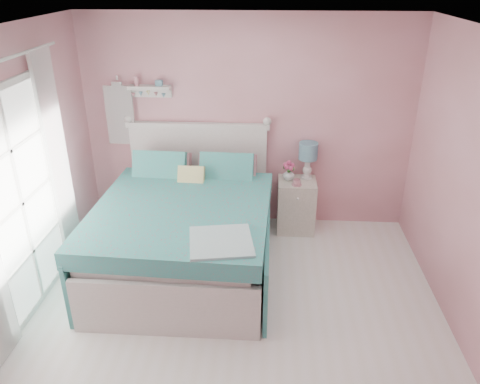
# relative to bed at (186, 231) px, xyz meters

# --- Properties ---
(floor) EXTENTS (4.50, 4.50, 0.00)m
(floor) POSITION_rel_bed_xyz_m (0.61, -1.11, -0.43)
(floor) COLOR white
(floor) RESTS_ON ground
(room_shell) EXTENTS (4.50, 4.50, 4.50)m
(room_shell) POSITION_rel_bed_xyz_m (0.61, -1.11, 1.16)
(room_shell) COLOR tan
(room_shell) RESTS_ON floor
(bed) EXTENTS (1.85, 2.30, 1.32)m
(bed) POSITION_rel_bed_xyz_m (0.00, 0.00, 0.00)
(bed) COLOR silver
(bed) RESTS_ON floor
(nightstand) EXTENTS (0.46, 0.46, 0.67)m
(nightstand) POSITION_rel_bed_xyz_m (1.24, 0.89, -0.09)
(nightstand) COLOR beige
(nightstand) RESTS_ON floor
(table_lamp) EXTENTS (0.23, 0.23, 0.46)m
(table_lamp) POSITION_rel_bed_xyz_m (1.36, 1.00, 0.56)
(table_lamp) COLOR white
(table_lamp) RESTS_ON nightstand
(vase) EXTENTS (0.18, 0.18, 0.15)m
(vase) POSITION_rel_bed_xyz_m (1.13, 0.92, 0.31)
(vase) COLOR silver
(vase) RESTS_ON nightstand
(teacup) EXTENTS (0.10, 0.10, 0.07)m
(teacup) POSITION_rel_bed_xyz_m (1.22, 0.77, 0.28)
(teacup) COLOR pink
(teacup) RESTS_ON nightstand
(roses) EXTENTS (0.14, 0.11, 0.12)m
(roses) POSITION_rel_bed_xyz_m (1.13, 0.92, 0.43)
(roses) COLOR #D3487E
(roses) RESTS_ON vase
(wall_shelf) EXTENTS (0.50, 0.15, 0.25)m
(wall_shelf) POSITION_rel_bed_xyz_m (-0.55, 1.08, 1.31)
(wall_shelf) COLOR silver
(wall_shelf) RESTS_ON room_shell
(hanging_dress) EXTENTS (0.34, 0.03, 0.72)m
(hanging_dress) POSITION_rel_bed_xyz_m (-0.94, 1.07, 0.97)
(hanging_dress) COLOR white
(hanging_dress) RESTS_ON room_shell
(french_door) EXTENTS (0.04, 1.32, 2.16)m
(french_door) POSITION_rel_bed_xyz_m (-1.36, -0.71, 0.65)
(french_door) COLOR silver
(french_door) RESTS_ON floor
(curtain_far) EXTENTS (0.04, 0.40, 2.32)m
(curtain_far) POSITION_rel_bed_xyz_m (-1.31, 0.03, 0.75)
(curtain_far) COLOR white
(curtain_far) RESTS_ON floor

